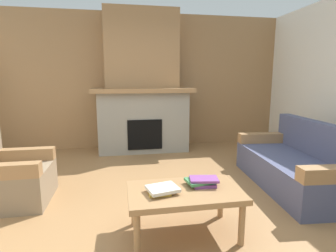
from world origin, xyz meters
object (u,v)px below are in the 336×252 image
couch (297,166)px  coffee_table (184,195)px  fireplace (142,91)px  armchair (9,178)px

couch → coffee_table: bearing=-154.6°
fireplace → coffee_table: bearing=-88.0°
armchair → couch: bearing=-2.8°
fireplace → armchair: bearing=-129.3°
fireplace → armchair: size_ratio=3.18×
armchair → coffee_table: armchair is taller
armchair → coffee_table: bearing=-28.5°
fireplace → armchair: fireplace is taller
fireplace → coffee_table: (0.11, -3.05, -0.79)m
fireplace → couch: fireplace is taller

